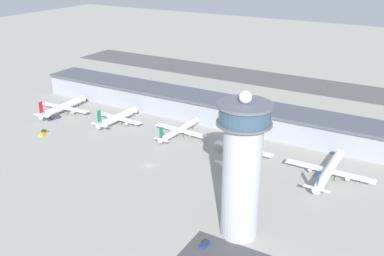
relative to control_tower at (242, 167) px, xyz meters
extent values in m
plane|color=#9E9B93|center=(-61.41, 27.90, -28.34)|extent=(1000.00, 1000.00, 0.00)
cube|color=#9399A3|center=(-61.41, 97.90, -21.62)|extent=(258.75, 22.00, 13.45)
cube|color=#4C515B|center=(-61.41, 97.90, -14.09)|extent=(258.75, 25.00, 1.60)
cube|color=#515154|center=(-61.41, 203.99, -28.34)|extent=(388.13, 44.00, 0.01)
cylinder|color=#ADB2BC|center=(0.00, 0.00, -5.93)|extent=(13.95, 13.95, 44.81)
cylinder|color=#565B66|center=(0.00, 0.00, 16.87)|extent=(19.31, 19.31, 0.80)
cylinder|color=#334C60|center=(0.00, 0.00, 20.09)|extent=(17.76, 17.76, 5.64)
cylinder|color=#565B66|center=(0.00, 0.00, 23.41)|extent=(19.31, 19.31, 1.00)
sphere|color=white|center=(0.00, 0.00, 26.12)|extent=(4.43, 4.43, 4.43)
cylinder|color=white|center=(-152.65, 60.63, -23.75)|extent=(5.68, 30.54, 4.34)
cone|color=white|center=(-153.41, 77.75, -23.75)|extent=(4.51, 4.09, 4.34)
cone|color=white|center=(-151.86, 42.85, -23.75)|extent=(4.13, 5.38, 3.91)
cube|color=white|center=(-152.68, 61.23, -24.51)|extent=(38.20, 6.08, 0.44)
cylinder|color=#A8A8B2|center=(-160.70, 61.88, -25.82)|extent=(2.60, 4.87, 2.39)
cylinder|color=#A8A8B2|center=(-144.74, 62.59, -25.82)|extent=(2.60, 4.87, 2.39)
cube|color=red|center=(-151.82, 41.81, -18.11)|extent=(0.42, 2.81, 6.94)
cube|color=white|center=(-151.80, 41.41, -23.31)|extent=(12.23, 2.54, 0.24)
cylinder|color=black|center=(-153.27, 74.60, -27.13)|extent=(0.28, 0.28, 2.42)
cylinder|color=black|center=(-149.61, 60.57, -27.13)|extent=(0.28, 0.28, 2.42)
cylinder|color=black|center=(-155.68, 60.30, -27.13)|extent=(0.28, 0.28, 2.42)
cylinder|color=white|center=(-109.86, 63.87, -23.90)|extent=(5.80, 24.19, 4.37)
cone|color=white|center=(-109.02, 77.79, -23.90)|extent=(4.60, 4.19, 4.37)
cone|color=white|center=(-110.74, 49.29, -23.90)|extent=(4.24, 5.47, 3.93)
cube|color=white|center=(-109.83, 64.35, -24.66)|extent=(34.24, 6.44, 0.44)
cylinder|color=#A8A8B2|center=(-116.91, 65.77, -25.98)|extent=(2.69, 4.94, 2.40)
cylinder|color=#A8A8B2|center=(-102.64, 64.91, -25.98)|extent=(2.69, 4.94, 2.40)
cube|color=#14704C|center=(-110.80, 48.25, -18.22)|extent=(0.47, 2.81, 6.99)
cube|color=white|center=(-110.83, 47.85, -23.46)|extent=(12.32, 2.73, 0.24)
cylinder|color=black|center=(-109.21, 74.63, -27.21)|extent=(0.28, 0.28, 2.26)
cylinder|color=black|center=(-106.83, 63.36, -27.21)|extent=(0.28, 0.28, 2.26)
cylinder|color=black|center=(-112.93, 63.73, -27.21)|extent=(0.28, 0.28, 2.26)
cylinder|color=white|center=(-66.68, 66.24, -23.96)|extent=(5.48, 29.08, 3.41)
cone|color=white|center=(-65.53, 82.18, -23.96)|extent=(3.62, 3.31, 3.41)
cone|color=white|center=(-67.87, 49.78, -23.96)|extent=(3.36, 4.30, 3.07)
cube|color=white|center=(-66.64, 66.81, -24.56)|extent=(34.13, 6.83, 0.44)
cylinder|color=#A8A8B2|center=(-73.67, 68.32, -25.59)|extent=(2.14, 3.88, 1.88)
cylinder|color=#A8A8B2|center=(-59.47, 67.30, -25.59)|extent=(2.14, 3.88, 1.88)
cube|color=#14704C|center=(-67.93, 48.96, -19.53)|extent=(0.50, 2.81, 5.46)
cube|color=white|center=(-67.96, 48.56, -23.62)|extent=(9.67, 2.68, 0.24)
cylinder|color=black|center=(-65.73, 79.46, -27.00)|extent=(0.28, 0.28, 2.67)
cylinder|color=black|center=(-64.32, 65.84, -27.00)|extent=(0.28, 0.28, 2.67)
cylinder|color=black|center=(-69.08, 66.19, -27.00)|extent=(0.28, 0.28, 2.67)
cylinder|color=white|center=(-25.45, 61.53, -23.97)|extent=(4.76, 35.18, 3.47)
cone|color=white|center=(-24.75, 80.61, -23.97)|extent=(3.58, 3.25, 3.47)
cone|color=white|center=(-26.18, 41.92, -23.97)|extent=(3.27, 4.27, 3.12)
cube|color=white|center=(-25.43, 62.23, -24.58)|extent=(33.13, 5.62, 0.44)
cylinder|color=#A8A8B2|center=(-32.31, 63.48, -25.62)|extent=(2.05, 3.88, 1.91)
cylinder|color=#A8A8B2|center=(-18.47, 62.97, -25.62)|extent=(2.05, 3.88, 1.91)
cube|color=#197FB2|center=(-26.21, 41.09, -19.46)|extent=(0.40, 2.81, 5.55)
cube|color=white|center=(-26.22, 40.69, -23.62)|extent=(9.77, 2.36, 0.24)
cylinder|color=black|center=(-24.85, 77.85, -27.02)|extent=(0.28, 0.28, 2.64)
cylinder|color=black|center=(-23.03, 61.34, -27.02)|extent=(0.28, 0.28, 2.64)
cylinder|color=black|center=(-27.88, 61.52, -27.02)|extent=(0.28, 0.28, 2.64)
cylinder|color=white|center=(19.35, 59.17, -23.65)|extent=(4.75, 33.28, 4.16)
cone|color=white|center=(19.68, 77.65, -23.65)|extent=(4.23, 3.82, 4.16)
cone|color=white|center=(19.01, 40.07, -23.65)|extent=(3.84, 5.06, 3.75)
cube|color=white|center=(19.36, 59.84, -24.38)|extent=(41.63, 5.13, 0.44)
cylinder|color=#A8A8B2|center=(10.65, 60.99, -25.64)|extent=(2.37, 4.62, 2.29)
cylinder|color=#A8A8B2|center=(28.11, 60.68, -25.64)|extent=(2.37, 4.62, 2.29)
cube|color=navy|center=(19.00, 39.07, -18.24)|extent=(0.35, 2.80, 6.66)
cube|color=white|center=(18.99, 38.67, -23.24)|extent=(11.69, 2.20, 0.24)
cylinder|color=black|center=(19.62, 74.58, -27.04)|extent=(0.28, 0.28, 2.60)
cylinder|color=black|center=(22.26, 58.99, -27.04)|extent=(0.28, 0.28, 2.60)
cylinder|color=black|center=(16.43, 59.09, -27.04)|extent=(0.28, 0.28, 2.60)
cube|color=black|center=(-15.14, 44.30, -28.28)|extent=(2.55, 6.42, 0.12)
cube|color=#2D333D|center=(-15.14, 44.30, -27.64)|extent=(2.70, 7.62, 1.40)
cube|color=#232D38|center=(-15.10, 45.05, -26.37)|extent=(2.15, 2.36, 1.14)
cube|color=black|center=(-150.41, 49.38, -28.28)|extent=(4.13, 7.22, 0.12)
cube|color=#2D333D|center=(-150.41, 49.38, -27.46)|extent=(4.62, 8.49, 1.76)
cube|color=#232D38|center=(-150.66, 48.60, -25.86)|extent=(2.60, 2.94, 1.44)
cube|color=black|center=(-137.26, 28.97, -28.28)|extent=(4.11, 5.98, 0.12)
cube|color=gold|center=(-137.26, 28.97, -27.61)|extent=(4.54, 7.00, 1.45)
cube|color=#232D38|center=(-137.47, 29.59, -26.29)|extent=(2.79, 2.58, 1.19)
cube|color=black|center=(-7.48, -13.25, -28.28)|extent=(1.93, 4.02, 0.12)
cube|color=navy|center=(-7.48, -13.25, -27.91)|extent=(2.03, 4.78, 0.86)
cube|color=#232D38|center=(-7.48, -13.13, -27.13)|extent=(1.74, 2.65, 0.70)
camera|label=1|loc=(51.93, -125.66, 71.38)|focal=40.00mm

